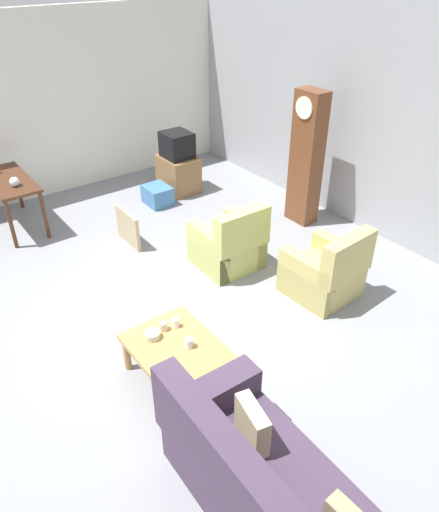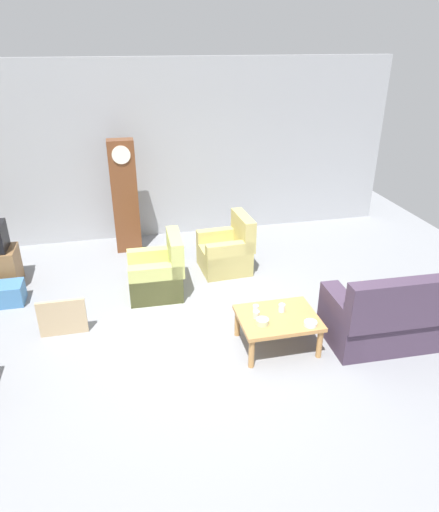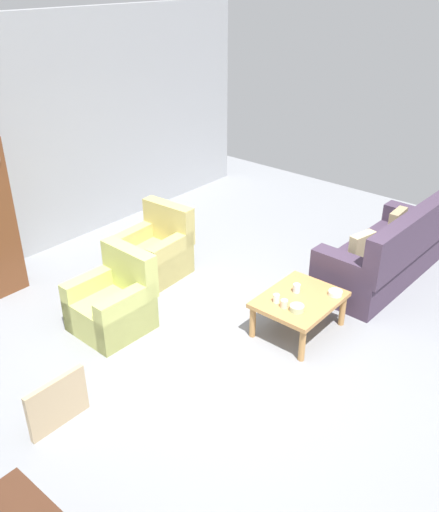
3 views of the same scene
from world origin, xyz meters
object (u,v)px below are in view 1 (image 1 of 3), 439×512
Objects in this scene: coffee_table_wood at (176,351)px; cup_cream_tall at (163,326)px; armchair_olive_near at (229,246)px; bowl_shallow_green at (152,335)px; couch_floral at (281,506)px; storage_box_blue at (158,195)px; armchair_olive_far at (325,273)px; tv_stand_cabinet at (178,174)px; framed_picture_leaning at (128,228)px; cup_blue_rimmed at (189,343)px; bowl_white_stacked at (169,377)px; cup_white_porcelain at (176,323)px; tv_crt at (177,145)px; grandfather_clock at (306,159)px; glass_dome_cloche at (14,182)px; console_table_dark at (10,186)px.

coffee_table_wood is 0.29m from cup_cream_tall.
armchair_olive_near reaches higher than bowl_shallow_green.
couch_floral reaches higher than storage_box_blue.
armchair_olive_far reaches higher than tv_stand_cabinet.
couch_floral is 1.98m from cup_cream_tall.
cup_cream_tall reaches higher than framed_picture_leaning.
framed_picture_leaning is 2.80m from cup_blue_rimmed.
cup_cream_tall is 0.59× the size of bowl_white_stacked.
framed_picture_leaning is 2.48m from cup_white_porcelain.
cup_blue_rimmed is (3.78, -2.29, -0.34)m from tv_crt.
cup_white_porcelain is at bearing -16.25° from framed_picture_leaning.
armchair_olive_near is at bearing 148.15° from couch_floral.
armchair_olive_near is 9.65× the size of cup_white_porcelain.
armchair_olive_far is 2.48m from bowl_white_stacked.
grandfather_clock reaches higher than cup_blue_rimmed.
armchair_olive_far is at bearing -36.65° from grandfather_clock.
glass_dome_cloche is 1.36× the size of cup_blue_rimmed.
framed_picture_leaning is 1.32× the size of storage_box_blue.
bowl_white_stacked is (1.97, -3.59, -0.53)m from grandfather_clock.
storage_box_blue is at bearing -140.08° from grandfather_clock.
tv_stand_cabinet is 4.13m from cup_white_porcelain.
cup_white_porcelain is (3.47, -2.24, 0.18)m from tv_stand_cabinet.
bowl_white_stacked is (0.31, -0.27, 0.09)m from coffee_table_wood.
coffee_table_wood is at bearing -86.99° from armchair_olive_far.
armchair_olive_far reaches higher than bowl_shallow_green.
glass_dome_cloche is (-3.76, -0.26, 0.47)m from coffee_table_wood.
tv_stand_cabinet is (-3.71, 2.39, -0.07)m from coffee_table_wood.
tv_stand_cabinet is at bearing 148.82° from cup_blue_rimmed.
coffee_table_wood is at bearing 25.95° from bowl_shallow_green.
armchair_olive_far reaches higher than cup_cream_tall.
bowl_shallow_green is at bearing -35.81° from tv_crt.
console_table_dark is at bearing -123.80° from grandfather_clock.
bowl_white_stacked reaches higher than coffee_table_wood.
tv_stand_cabinet is 1.90m from framed_picture_leaning.
tv_crt is at bearing 113.11° from storage_box_blue.
coffee_table_wood is 3.80m from glass_dome_cloche.
armchair_olive_near is 0.47× the size of grandfather_clock.
armchair_olive_far is 5.95× the size of bowl_shallow_green.
tv_stand_cabinet reaches higher than bowl_white_stacked.
bowl_white_stacked is at bearing -61.28° from grandfather_clock.
coffee_table_wood is 0.17m from cup_blue_rimmed.
armchair_olive_near is 1.35× the size of tv_stand_cabinet.
armchair_olive_near is at bearing 131.90° from cup_blue_rimmed.
armchair_olive_far is 9.65× the size of cup_white_porcelain.
console_table_dark is 8.41× the size of bowl_shallow_green.
bowl_white_stacked is at bearing -80.21° from armchair_olive_far.
bowl_shallow_green is (-1.93, 0.11, 0.12)m from couch_floral.
tv_crt is 4.84× the size of cup_blue_rimmed.
cup_cream_tall is (1.03, -1.61, 0.17)m from armchair_olive_near.
storage_box_blue is 3.64m from cup_white_porcelain.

